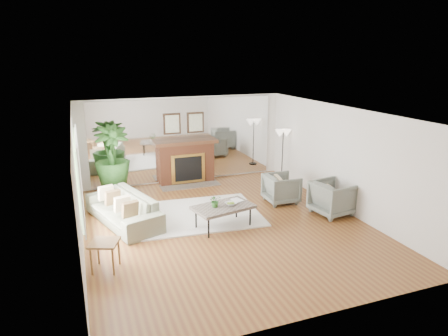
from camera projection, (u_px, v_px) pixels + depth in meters
name	position (u px, v px, depth m)	size (l,w,h in m)	color
ground	(225.00, 225.00, 8.90)	(7.00, 7.00, 0.00)	brown
wall_left	(78.00, 186.00, 7.56)	(0.02, 7.00, 2.50)	silver
wall_right	(342.00, 159.00, 9.56)	(0.02, 7.00, 2.50)	silver
wall_back	(184.00, 140.00, 11.71)	(6.00, 0.02, 2.50)	silver
mirror_panel	(184.00, 140.00, 11.69)	(5.40, 0.04, 2.40)	silver
window_panel	(79.00, 175.00, 7.90)	(0.04, 2.40, 1.50)	#B2E09E
fireplace	(186.00, 161.00, 11.66)	(1.85, 0.83, 2.05)	brown
area_rug	(193.00, 215.00, 9.41)	(3.06, 2.19, 0.03)	white
coffee_table	(223.00, 208.00, 8.62)	(1.41, 1.00, 0.51)	#6B6054
sofa	(123.00, 209.00, 8.92)	(2.28, 0.89, 0.67)	gray
armchair_back	(281.00, 188.00, 10.18)	(0.78, 0.81, 0.73)	gray
armchair_front	(333.00, 198.00, 9.41)	(0.86, 0.88, 0.80)	gray
side_table	(104.00, 246.00, 6.93)	(0.61, 0.61, 0.53)	olive
potted_ficus	(112.00, 159.00, 10.52)	(0.99, 0.99, 1.90)	black
floor_lamp	(283.00, 137.00, 11.62)	(0.51, 0.28, 1.56)	black
tabletop_plant	(215.00, 201.00, 8.52)	(0.25, 0.22, 0.28)	#326926
fruit_bowl	(231.00, 204.00, 8.65)	(0.24, 0.24, 0.06)	olive
book	(233.00, 201.00, 8.86)	(0.20, 0.27, 0.02)	olive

